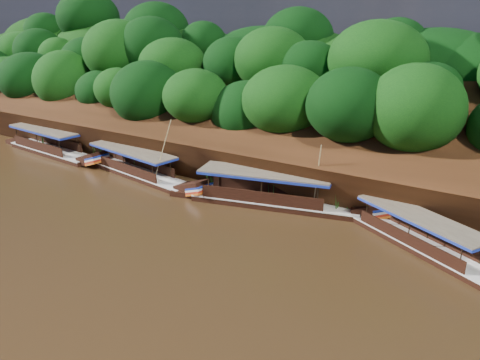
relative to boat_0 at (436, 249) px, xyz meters
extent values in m
plane|color=black|center=(-13.96, -6.49, -0.50)|extent=(160.00, 160.00, 0.00)
cube|color=black|center=(-13.96, 9.51, 3.00)|extent=(120.00, 16.12, 13.64)
cube|color=black|center=(-13.96, 19.51, -0.50)|extent=(120.00, 24.00, 12.00)
ellipsoid|color=#0A3C0D|center=(-49.96, 7.51, 2.70)|extent=(16.00, 8.00, 6.00)
ellipsoid|color=#0A3C0D|center=(-43.96, 15.51, 8.50)|extent=(20.00, 10.00, 8.00)
ellipsoid|color=#0A3C0D|center=(-19.96, 8.51, 3.00)|extent=(18.00, 8.00, 6.40)
ellipsoid|color=#0A3C0D|center=(-13.96, 16.51, 8.70)|extent=(24.00, 11.00, 8.40)
cube|color=black|center=(-0.61, 0.34, -0.50)|extent=(11.05, 7.26, 0.81)
cube|color=silver|center=(-0.61, 0.34, -0.11)|extent=(11.08, 7.31, 0.09)
cube|color=brown|center=(-1.24, 0.68, 1.67)|extent=(9.00, 6.32, 0.11)
cube|color=#182D9D|center=(-1.24, 0.68, 1.56)|extent=(9.00, 6.32, 0.16)
cube|color=black|center=(-12.28, 1.82, -0.50)|extent=(13.37, 5.56, 0.99)
cube|color=silver|center=(-12.28, 1.82, -0.03)|extent=(13.38, 5.63, 0.11)
cube|color=black|center=(-5.10, 3.63, 0.27)|extent=(3.47, 2.52, 1.86)
cube|color=#182D9D|center=(-4.30, 3.83, 0.60)|extent=(2.03, 2.22, 0.68)
cube|color=red|center=(-4.30, 3.83, 0.22)|extent=(2.03, 2.22, 0.68)
cube|color=brown|center=(-13.08, 1.62, 2.15)|extent=(10.68, 5.21, 0.13)
cube|color=#182D9D|center=(-13.08, 1.62, 2.01)|extent=(10.68, 5.21, 0.20)
cylinder|color=tan|center=(-8.93, 1.98, 2.58)|extent=(0.90, 1.17, 5.01)
cube|color=black|center=(-26.32, 1.18, -0.50)|extent=(13.19, 4.14, 0.89)
cube|color=silver|center=(-26.32, 1.18, -0.08)|extent=(13.20, 4.20, 0.10)
cube|color=black|center=(-19.08, 0.06, 0.19)|extent=(3.27, 2.08, 1.75)
cube|color=#182D9D|center=(-18.28, -0.06, 0.48)|extent=(1.84, 1.92, 0.65)
cube|color=red|center=(-18.28, -0.06, 0.15)|extent=(1.84, 1.92, 0.65)
cube|color=brown|center=(-27.12, 1.31, 1.87)|extent=(10.45, 4.03, 0.12)
cube|color=#182D9D|center=(-27.12, 1.31, 1.76)|extent=(10.45, 4.03, 0.18)
cylinder|color=tan|center=(-22.45, 0.39, 2.78)|extent=(1.57, 0.95, 5.42)
cube|color=black|center=(-39.49, 1.56, -0.50)|extent=(12.77, 3.36, 0.98)
cube|color=silver|center=(-39.49, 1.56, -0.03)|extent=(12.77, 3.43, 0.11)
cube|color=black|center=(-32.42, 1.01, 0.26)|extent=(3.13, 2.02, 1.81)
cube|color=#182D9D|center=(-31.63, 0.95, 0.59)|extent=(1.69, 1.98, 0.65)
cube|color=red|center=(-31.63, 0.95, 0.22)|extent=(1.69, 1.98, 0.65)
cube|color=brown|center=(-40.28, 1.63, 2.12)|extent=(10.07, 3.51, 0.13)
cube|color=#182D9D|center=(-40.28, 1.63, 1.99)|extent=(10.07, 3.51, 0.20)
cone|color=#266018|center=(-42.35, 2.62, 0.30)|extent=(1.50, 1.50, 1.61)
cone|color=#266018|center=(-33.16, 2.48, 0.32)|extent=(1.50, 1.50, 1.64)
cone|color=#266018|center=(-27.56, 2.70, 0.43)|extent=(1.50, 1.50, 1.86)
cone|color=#266018|center=(-18.93, 2.67, 0.25)|extent=(1.50, 1.50, 1.50)
cone|color=#266018|center=(-13.50, 3.05, 0.45)|extent=(1.50, 1.50, 1.90)
cone|color=#266018|center=(-7.00, 3.11, 0.57)|extent=(1.50, 1.50, 2.13)
cone|color=#266018|center=(0.10, 2.54, 0.19)|extent=(1.50, 1.50, 1.37)
camera|label=1|loc=(3.87, -28.12, 13.57)|focal=35.00mm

